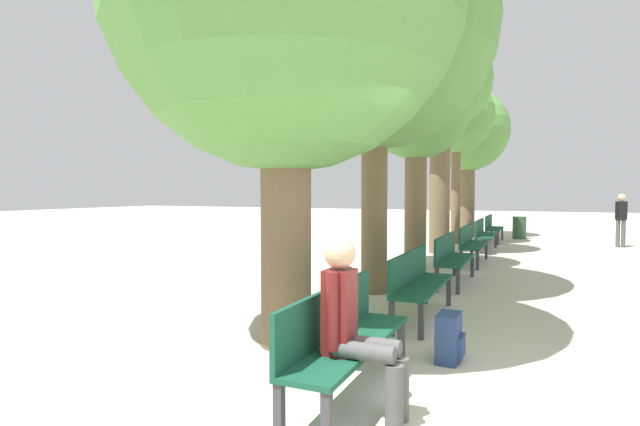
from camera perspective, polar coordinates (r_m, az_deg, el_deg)
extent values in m
cube|color=#144733|center=(4.06, 3.65, -14.67)|extent=(0.42, 1.87, 0.04)
cube|color=#144733|center=(4.07, 1.10, -11.36)|extent=(0.04, 1.87, 0.41)
cube|color=#38383D|center=(3.32, 0.76, -22.90)|extent=(0.06, 0.06, 0.41)
cube|color=#38383D|center=(4.89, 9.26, -14.43)|extent=(0.06, 0.06, 0.41)
cube|color=#38383D|center=(3.45, -4.69, -21.87)|extent=(0.06, 0.06, 0.41)
cube|color=#38383D|center=(4.98, 5.47, -14.09)|extent=(0.06, 0.06, 0.41)
cube|color=#144733|center=(6.52, 11.77, -8.15)|extent=(0.42, 1.87, 0.04)
cube|color=#144733|center=(6.52, 10.14, -6.13)|extent=(0.04, 1.87, 0.41)
cube|color=#38383D|center=(5.68, 11.48, -12.03)|extent=(0.06, 0.06, 0.41)
cube|color=#38383D|center=(7.39, 14.50, -8.67)|extent=(0.06, 0.06, 0.41)
cube|color=#38383D|center=(5.76, 8.20, -11.81)|extent=(0.06, 0.06, 0.41)
cube|color=#38383D|center=(7.45, 11.96, -8.56)|extent=(0.06, 0.06, 0.41)
cube|color=#144733|center=(9.06, 15.30, -5.18)|extent=(0.42, 1.87, 0.04)
cube|color=#144733|center=(9.07, 14.12, -3.74)|extent=(0.04, 1.87, 0.41)
cube|color=#38383D|center=(8.21, 15.48, -7.56)|extent=(0.06, 0.06, 0.41)
cube|color=#38383D|center=(9.95, 17.01, -5.82)|extent=(0.06, 0.06, 0.41)
cube|color=#38383D|center=(8.26, 13.19, -7.47)|extent=(0.06, 0.06, 0.41)
cube|color=#38383D|center=(9.99, 15.11, -5.76)|extent=(0.06, 0.06, 0.41)
cube|color=#144733|center=(11.65, 17.25, -3.51)|extent=(0.42, 1.87, 0.04)
cube|color=#144733|center=(11.65, 16.34, -2.39)|extent=(0.04, 1.87, 0.41)
cube|color=#38383D|center=(10.78, 17.56, -5.19)|extent=(0.06, 0.06, 0.41)
cube|color=#38383D|center=(12.53, 18.47, -4.13)|extent=(0.06, 0.06, 0.41)
cube|color=#38383D|center=(10.82, 15.81, -5.13)|extent=(0.06, 0.06, 0.41)
cube|color=#38383D|center=(12.57, 16.97, -4.09)|extent=(0.06, 0.06, 0.41)
cube|color=#144733|center=(14.24, 18.49, -2.44)|extent=(0.42, 1.87, 0.04)
cube|color=#144733|center=(14.24, 17.74, -1.53)|extent=(0.04, 1.87, 0.41)
cube|color=#38383D|center=(13.37, 18.82, -3.73)|extent=(0.06, 0.06, 0.41)
cube|color=#38383D|center=(15.13, 19.43, -3.02)|extent=(0.06, 0.06, 0.41)
cube|color=#38383D|center=(13.40, 17.41, -3.69)|extent=(0.06, 0.06, 0.41)
cube|color=#38383D|center=(15.16, 18.18, -2.99)|extent=(0.06, 0.06, 0.41)
cube|color=#144733|center=(16.84, 19.35, -1.71)|extent=(0.42, 1.87, 0.04)
cube|color=#144733|center=(16.85, 18.72, -0.94)|extent=(0.04, 1.87, 0.41)
cube|color=#38383D|center=(15.97, 19.67, -2.74)|extent=(0.06, 0.06, 0.41)
cube|color=#38383D|center=(17.73, 20.11, -2.24)|extent=(0.06, 0.06, 0.41)
cube|color=#38383D|center=(16.00, 18.49, -2.71)|extent=(0.06, 0.06, 0.41)
cube|color=#38383D|center=(17.76, 19.04, -2.21)|extent=(0.06, 0.06, 0.41)
cylinder|color=brown|center=(5.22, -3.91, -0.79)|extent=(0.53, 0.53, 2.65)
cylinder|color=brown|center=(7.99, 6.23, 2.11)|extent=(0.42, 0.42, 3.14)
sphere|color=#568E42|center=(8.39, 6.32, 20.25)|extent=(3.79, 3.79, 3.79)
cylinder|color=brown|center=(10.74, 10.86, 1.31)|extent=(0.46, 0.46, 2.82)
sphere|color=#568E42|center=(10.89, 10.95, 12.12)|extent=(2.30, 2.30, 2.30)
cylinder|color=brown|center=(13.40, 13.53, 3.54)|extent=(0.52, 0.52, 3.76)
sphere|color=#568E42|center=(13.70, 13.64, 14.46)|extent=(2.61, 2.61, 2.61)
cylinder|color=brown|center=(16.02, 15.25, 2.54)|extent=(0.29, 0.29, 3.31)
sphere|color=#568E42|center=(16.19, 15.34, 10.66)|extent=(2.29, 2.29, 2.29)
cylinder|color=brown|center=(18.56, 16.45, 2.02)|extent=(0.53, 0.53, 3.00)
sphere|color=#568E42|center=(18.68, 16.54, 9.07)|extent=(2.89, 2.89, 2.89)
cylinder|color=#4C4C4C|center=(3.61, 5.08, -15.51)|extent=(0.43, 0.13, 0.13)
cylinder|color=#4C4C4C|center=(3.65, 8.49, -20.12)|extent=(0.13, 0.13, 0.45)
cylinder|color=#4C4C4C|center=(3.75, 5.87, -14.83)|extent=(0.43, 0.13, 0.13)
cylinder|color=#4C4C4C|center=(3.79, 9.15, -19.26)|extent=(0.13, 0.13, 0.45)
cube|color=maroon|center=(3.69, 2.25, -11.19)|extent=(0.20, 0.23, 0.61)
cylinder|color=maroon|center=(3.56, 1.46, -11.17)|extent=(0.09, 0.09, 0.55)
cylinder|color=maroon|center=(3.80, 2.98, -10.31)|extent=(0.09, 0.09, 0.55)
sphere|color=tan|center=(3.61, 2.26, -4.55)|extent=(0.23, 0.23, 0.23)
cube|color=navy|center=(5.04, 14.48, -13.62)|extent=(0.20, 0.35, 0.46)
cube|color=navy|center=(5.05, 15.87, -14.45)|extent=(0.04, 0.24, 0.20)
cylinder|color=#4C4C4C|center=(16.82, 30.89, -2.05)|extent=(0.11, 0.11, 0.78)
cylinder|color=#4C4C4C|center=(16.84, 31.36, -2.06)|extent=(0.11, 0.11, 0.78)
cube|color=black|center=(16.80, 31.18, 0.21)|extent=(0.26, 0.25, 0.55)
cylinder|color=black|center=(16.78, 30.79, 0.27)|extent=(0.08, 0.08, 0.52)
cylinder|color=black|center=(16.81, 31.57, 0.25)|extent=(0.08, 0.08, 0.52)
sphere|color=tan|center=(16.79, 31.21, 1.53)|extent=(0.21, 0.21, 0.21)
cylinder|color=#2D5138|center=(18.31, 21.82, -1.57)|extent=(0.44, 0.44, 0.76)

